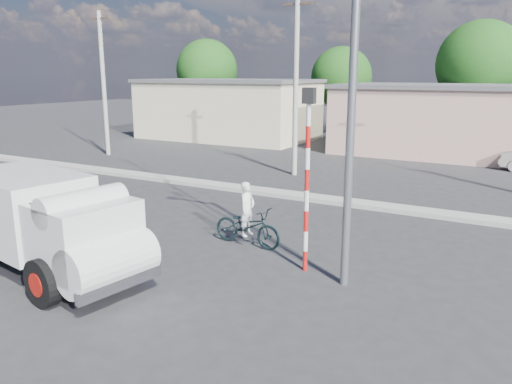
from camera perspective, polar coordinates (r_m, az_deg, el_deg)
The scene contains 10 objects.
ground_plane at distance 12.73m, azimuth -10.68°, elevation -8.33°, with size 120.00×120.00×0.00m, color #2B2C2E.
median at distance 19.21m, azimuth 4.73°, elevation -0.43°, with size 40.00×0.80×0.16m, color #99968E.
truck at distance 12.59m, azimuth -22.72°, elevation -3.24°, with size 5.87×2.96×2.32m.
bicycle at distance 13.79m, azimuth -1.00°, elevation -3.95°, with size 0.73×2.09×1.10m, color black.
cyclist at distance 13.74m, azimuth -1.00°, elevation -3.15°, with size 0.55×0.36×1.50m, color white.
traffic_pole at distance 11.60m, azimuth 5.89°, elevation 3.05°, with size 0.28×0.18×4.36m.
streetlight at distance 10.79m, azimuth 10.27°, elevation 14.77°, with size 2.34×0.22×9.00m.
building_row at distance 31.78m, azimuth 17.40°, elevation 8.27°, with size 37.80×7.30×4.44m.
tree_row at distance 38.90m, azimuth 14.86°, elevation 13.25°, with size 34.13×7.32×8.10m.
utility_poles at distance 21.46m, azimuth 17.64°, elevation 11.22°, with size 35.40×0.24×8.00m.
Camera 1 is at (7.72, -8.98, 4.68)m, focal length 35.00 mm.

